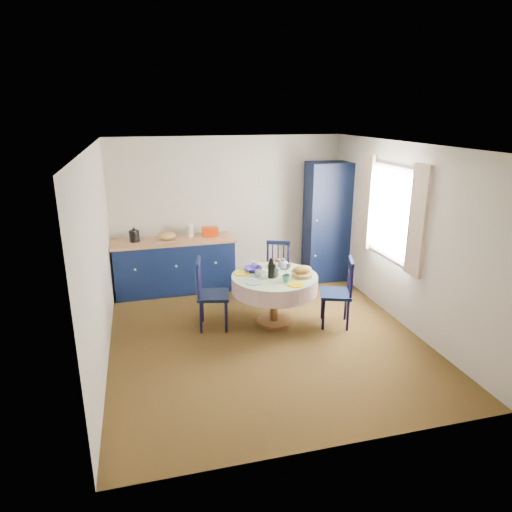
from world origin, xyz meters
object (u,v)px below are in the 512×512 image
at_px(pantry_cabinet, 327,222).
at_px(dining_table, 275,283).
at_px(chair_right, 339,292).
at_px(mug_a, 259,273).
at_px(kitchen_counter, 175,265).
at_px(mug_d, 255,264).
at_px(mug_c, 287,265).
at_px(mug_b, 286,278).
at_px(chair_far, 277,271).
at_px(cobalt_bowl, 253,269).
at_px(chair_left, 210,293).

height_order(pantry_cabinet, dining_table, pantry_cabinet).
height_order(chair_right, mug_a, chair_right).
height_order(kitchen_counter, mug_d, kitchen_counter).
relative_size(chair_right, mug_c, 7.80).
bearing_deg(mug_b, mug_a, 132.58).
height_order(chair_far, cobalt_bowl, chair_far).
relative_size(mug_c, cobalt_bowl, 0.50).
height_order(mug_a, mug_c, mug_c).
relative_size(chair_right, mug_d, 8.90).
bearing_deg(kitchen_counter, pantry_cabinet, -1.85).
xyz_separation_m(dining_table, mug_d, (-0.19, 0.38, 0.17)).
bearing_deg(mug_c, mug_b, -109.10).
height_order(chair_far, mug_c, chair_far).
relative_size(mug_d, cobalt_bowl, 0.44).
xyz_separation_m(chair_far, cobalt_bowl, (-0.53, -0.60, 0.28)).
distance_m(pantry_cabinet, mug_c, 1.78).
xyz_separation_m(chair_far, mug_c, (-0.04, -0.62, 0.30)).
bearing_deg(chair_right, mug_b, -68.88).
bearing_deg(mug_c, chair_right, -39.38).
bearing_deg(pantry_cabinet, cobalt_bowl, -139.16).
relative_size(kitchen_counter, chair_far, 2.15).
bearing_deg(kitchen_counter, chair_right, -42.47).
height_order(chair_far, mug_a, chair_far).
xyz_separation_m(chair_left, mug_c, (1.14, 0.12, 0.27)).
distance_m(dining_table, mug_d, 0.46).
bearing_deg(mug_a, chair_far, 57.73).
bearing_deg(kitchen_counter, mug_b, -55.72).
relative_size(kitchen_counter, mug_d, 18.28).
distance_m(kitchen_counter, mug_a, 1.89).
height_order(dining_table, mug_b, dining_table).
bearing_deg(dining_table, kitchen_counter, 128.07).
distance_m(dining_table, chair_left, 0.91).
relative_size(chair_left, mug_a, 9.07).
bearing_deg(cobalt_bowl, kitchen_counter, 126.29).
height_order(dining_table, mug_d, dining_table).
xyz_separation_m(kitchen_counter, chair_left, (0.36, -1.49, 0.04)).
distance_m(pantry_cabinet, mug_b, 2.28).
relative_size(mug_a, mug_c, 0.88).
relative_size(kitchen_counter, cobalt_bowl, 7.97).
distance_m(kitchen_counter, mug_b, 2.32).
relative_size(mug_b, cobalt_bowl, 0.44).
relative_size(dining_table, cobalt_bowl, 4.77).
height_order(chair_left, cobalt_bowl, chair_left).
bearing_deg(dining_table, mug_a, 170.45).
relative_size(dining_table, chair_right, 1.23).
distance_m(dining_table, cobalt_bowl, 0.38).
bearing_deg(mug_c, chair_left, -174.03).
height_order(pantry_cabinet, cobalt_bowl, pantry_cabinet).
relative_size(chair_far, mug_d, 8.49).
relative_size(chair_left, chair_right, 1.02).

